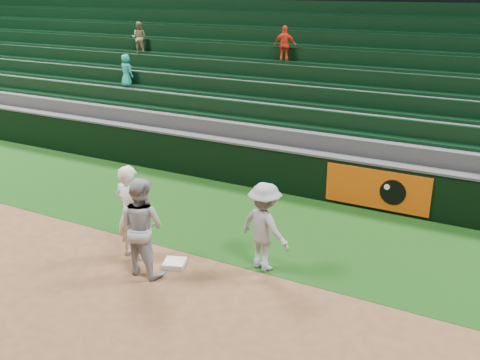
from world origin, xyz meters
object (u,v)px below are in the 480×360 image
object	(u,v)px
first_base	(175,263)
baserunner	(142,227)
base_coach	(264,227)
first_baseman	(131,212)

from	to	relation	value
first_base	baserunner	distance (m)	1.13
baserunner	base_coach	xyz separation A→B (m)	(2.02, 1.26, -0.08)
base_coach	first_base	bearing A→B (deg)	42.22
base_coach	baserunner	bearing A→B (deg)	49.52
first_base	base_coach	world-z (taller)	base_coach
first_baseman	base_coach	bearing A→B (deg)	-158.03
baserunner	base_coach	size ratio (longest dim) A/B	1.09
baserunner	base_coach	distance (m)	2.38
first_base	baserunner	xyz separation A→B (m)	(-0.37, -0.50, 0.94)
baserunner	first_baseman	bearing A→B (deg)	-31.61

